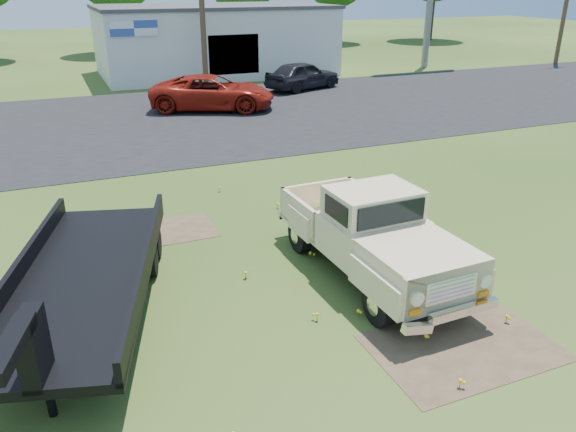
# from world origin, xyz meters

# --- Properties ---
(ground) EXTENTS (140.00, 140.00, 0.00)m
(ground) POSITION_xyz_m (0.00, 0.00, 0.00)
(ground) COLOR #284014
(ground) RESTS_ON ground
(asphalt_lot) EXTENTS (90.00, 14.00, 0.02)m
(asphalt_lot) POSITION_xyz_m (0.00, 15.00, 0.00)
(asphalt_lot) COLOR black
(asphalt_lot) RESTS_ON ground
(dirt_patch_a) EXTENTS (3.00, 2.00, 0.01)m
(dirt_patch_a) POSITION_xyz_m (1.50, -3.00, 0.00)
(dirt_patch_a) COLOR #4D3929
(dirt_patch_a) RESTS_ON ground
(dirt_patch_b) EXTENTS (2.20, 1.60, 0.01)m
(dirt_patch_b) POSITION_xyz_m (-2.00, 3.50, 0.00)
(dirt_patch_b) COLOR #4D3929
(dirt_patch_b) RESTS_ON ground
(commercial_building) EXTENTS (14.20, 8.20, 4.15)m
(commercial_building) POSITION_xyz_m (6.00, 26.99, 2.10)
(commercial_building) COLOR silver
(commercial_building) RESTS_ON ground
(utility_pole_mid) EXTENTS (1.60, 0.30, 9.00)m
(utility_pole_mid) POSITION_xyz_m (4.00, 22.00, 4.60)
(utility_pole_mid) COLOR #4C3923
(utility_pole_mid) RESTS_ON ground
(vintage_pickup_truck) EXTENTS (2.15, 5.21, 1.87)m
(vintage_pickup_truck) POSITION_xyz_m (1.33, -0.27, 0.94)
(vintage_pickup_truck) COLOR beige
(vintage_pickup_truck) RESTS_ON ground
(flatbed_trailer) EXTENTS (3.95, 6.98, 1.81)m
(flatbed_trailer) POSITION_xyz_m (-4.04, 0.36, 0.90)
(flatbed_trailer) COLOR black
(flatbed_trailer) RESTS_ON ground
(red_pickup) EXTENTS (6.17, 4.57, 1.56)m
(red_pickup) POSITION_xyz_m (2.78, 16.28, 0.78)
(red_pickup) COLOR maroon
(red_pickup) RESTS_ON ground
(dark_sedan) EXTENTS (4.77, 3.15, 1.51)m
(dark_sedan) POSITION_xyz_m (8.74, 19.45, 0.75)
(dark_sedan) COLOR black
(dark_sedan) RESTS_ON ground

